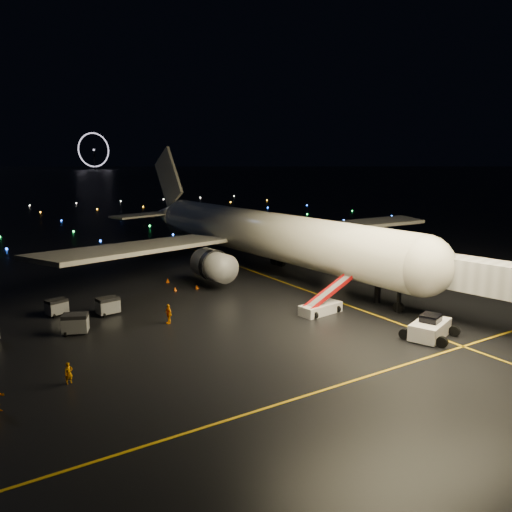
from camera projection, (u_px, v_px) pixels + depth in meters
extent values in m
cube|color=gold|center=(291.00, 285.00, 63.45)|extent=(0.25, 80.00, 0.02)
cube|color=gold|center=(305.00, 396.00, 33.80)|extent=(60.00, 0.25, 0.02)
cube|color=silver|center=(430.00, 326.00, 44.55)|extent=(5.13, 3.84, 2.18)
imported|color=orange|center=(69.00, 373.00, 35.50)|extent=(0.64, 0.47, 1.59)
imported|color=orange|center=(168.00, 314.00, 48.48)|extent=(0.60, 1.19, 1.95)
cone|color=#F85906|center=(197.00, 287.00, 61.52)|extent=(0.49, 0.49, 0.53)
cone|color=#F85906|center=(168.00, 280.00, 64.60)|extent=(0.54, 0.54, 0.56)
cone|color=#F85906|center=(175.00, 289.00, 60.58)|extent=(0.45, 0.45, 0.45)
cube|color=gray|center=(108.00, 306.00, 51.29)|extent=(2.31, 1.78, 1.80)
cube|color=gray|center=(75.00, 324.00, 45.60)|extent=(2.63, 2.27, 1.88)
cube|color=gray|center=(57.00, 307.00, 51.08)|extent=(2.28, 1.89, 1.67)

